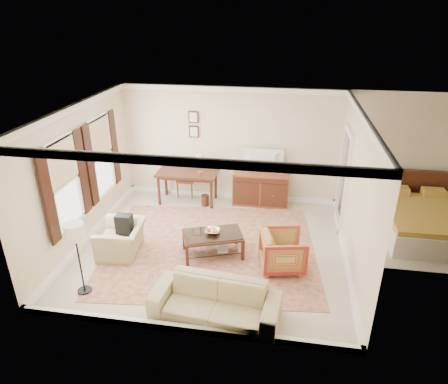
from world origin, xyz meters
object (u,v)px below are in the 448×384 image
(striped_armchair, at_px, (283,249))
(club_armchair, at_px, (121,235))
(sideboard, at_px, (261,188))
(sofa, at_px, (215,296))
(writing_desk, at_px, (187,176))
(tv, at_px, (262,154))
(coffee_table, at_px, (213,239))

(striped_armchair, relative_size, club_armchair, 0.85)
(sideboard, relative_size, sofa, 0.67)
(writing_desk, bearing_deg, striped_armchair, -45.38)
(writing_desk, distance_m, sideboard, 1.89)
(tv, distance_m, sofa, 4.34)
(club_armchair, bearing_deg, tv, 131.66)
(coffee_table, distance_m, striped_armchair, 1.42)
(club_armchair, bearing_deg, striped_armchair, 85.88)
(coffee_table, distance_m, sofa, 1.79)
(sofa, bearing_deg, club_armchair, 151.81)
(sideboard, xyz_separation_m, coffee_table, (-0.76, -2.49, -0.05))
(sideboard, distance_m, sofa, 4.26)
(coffee_table, distance_m, club_armchair, 1.86)
(tv, height_order, striped_armchair, tv)
(sideboard, distance_m, striped_armchair, 2.79)
(writing_desk, xyz_separation_m, coffee_table, (1.09, -2.31, -0.34))
(writing_desk, xyz_separation_m, striped_armchair, (2.50, -2.53, -0.30))
(tv, distance_m, coffee_table, 2.76)
(coffee_table, bearing_deg, writing_desk, 115.30)
(tv, xyz_separation_m, sofa, (-0.39, -4.22, -0.94))
(sofa, bearing_deg, coffee_table, 108.12)
(tv, bearing_deg, striped_armchair, 103.38)
(writing_desk, distance_m, club_armchair, 2.67)
(striped_armchair, bearing_deg, club_armchair, 78.80)
(tv, height_order, club_armchair, tv)
(striped_armchair, bearing_deg, tv, 1.88)
(club_armchair, bearing_deg, sideboard, 131.87)
(writing_desk, height_order, club_armchair, club_armchair)
(tv, bearing_deg, sofa, 84.69)
(striped_armchair, xyz_separation_m, club_armchair, (-3.25, -0.02, 0.01))
(club_armchair, xyz_separation_m, sofa, (2.22, -1.51, -0.02))
(tv, bearing_deg, club_armchair, 46.07)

